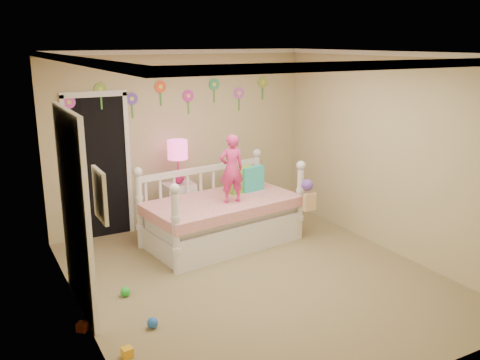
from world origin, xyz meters
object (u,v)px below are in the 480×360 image
daybed (222,204)px  table_lamp (178,155)px  child (232,169)px  nightstand (179,207)px

daybed → table_lamp: size_ratio=3.30×
child → table_lamp: size_ratio=1.44×
nightstand → table_lamp: table_lamp is taller
daybed → table_lamp: 0.98m
child → daybed: bearing=-63.7°
daybed → child: (0.06, -0.17, 0.52)m
child → nightstand: bearing=-59.8°
daybed → child: child is taller
child → table_lamp: (-0.40, 0.89, 0.05)m
daybed → child: bearing=-77.4°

